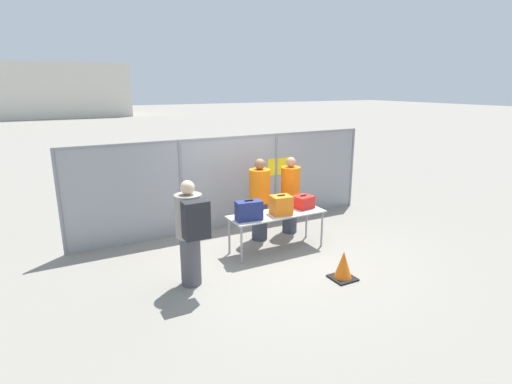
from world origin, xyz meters
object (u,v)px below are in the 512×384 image
object	(u,v)px
suitcase_navy	(249,211)
traffic_cone	(343,266)
security_worker_near	(260,198)
suitcase_orange	(281,205)
traveler_hooded	(191,230)
inspection_table	(277,216)
security_worker_far	(290,194)
utility_trailer	(214,187)
suitcase_red	(303,202)

from	to	relation	value
suitcase_navy	traffic_cone	distance (m)	1.93
suitcase_navy	security_worker_near	distance (m)	0.97
suitcase_orange	traveler_hooded	bearing A→B (deg)	-164.75
inspection_table	security_worker_far	distance (m)	1.06
inspection_table	utility_trailer	world-z (taller)	inspection_table
suitcase_navy	traveler_hooded	world-z (taller)	traveler_hooded
traveler_hooded	suitcase_orange	bearing A→B (deg)	27.52
inspection_table	suitcase_orange	distance (m)	0.26
suitcase_orange	utility_trailer	size ratio (longest dim) A/B	0.12
suitcase_navy	suitcase_orange	bearing A→B (deg)	1.61
traveler_hooded	security_worker_near	size ratio (longest dim) A/B	1.01
suitcase_orange	traffic_cone	bearing A→B (deg)	-78.90
utility_trailer	traffic_cone	distance (m)	5.27
inspection_table	security_worker_far	xyz separation A→B (m)	(0.76, 0.71, 0.18)
security_worker_near	security_worker_far	size ratio (longest dim) A/B	1.03
suitcase_navy	traveler_hooded	bearing A→B (deg)	-157.95
suitcase_orange	suitcase_red	bearing A→B (deg)	12.59
inspection_table	suitcase_orange	world-z (taller)	suitcase_orange
inspection_table	suitcase_red	world-z (taller)	suitcase_red
inspection_table	suitcase_navy	world-z (taller)	suitcase_navy
traveler_hooded	traffic_cone	distance (m)	2.59
traveler_hooded	traffic_cone	xyz separation A→B (m)	(2.28, -0.97, -0.73)
traveler_hooded	security_worker_far	world-z (taller)	traveler_hooded
inspection_table	suitcase_red	size ratio (longest dim) A/B	4.60
suitcase_navy	utility_trailer	world-z (taller)	suitcase_navy
suitcase_orange	traffic_cone	xyz separation A→B (m)	(0.30, -1.51, -0.70)
traveler_hooded	security_worker_far	bearing A→B (deg)	38.33
inspection_table	traffic_cone	size ratio (longest dim) A/B	3.87
suitcase_orange	utility_trailer	distance (m)	3.79
suitcase_red	security_worker_far	xyz separation A→B (m)	(0.11, 0.64, -0.01)
suitcase_orange	utility_trailer	world-z (taller)	suitcase_orange
suitcase_orange	security_worker_far	size ratio (longest dim) A/B	0.24
suitcase_red	traveler_hooded	distance (m)	2.68
traveler_hooded	traffic_cone	world-z (taller)	traveler_hooded
security_worker_far	suitcase_red	bearing A→B (deg)	91.87
security_worker_near	traffic_cone	size ratio (longest dim) A/B	3.49
security_worker_far	traffic_cone	world-z (taller)	security_worker_far
inspection_table	security_worker_near	bearing A→B (deg)	92.15
inspection_table	security_worker_far	bearing A→B (deg)	43.04
suitcase_red	traffic_cone	size ratio (longest dim) A/B	0.84
suitcase_red	security_worker_near	world-z (taller)	security_worker_near
suitcase_navy	inspection_table	bearing A→B (deg)	7.70
traveler_hooded	utility_trailer	world-z (taller)	traveler_hooded
suitcase_orange	security_worker_far	distance (m)	1.06
inspection_table	traffic_cone	xyz separation A→B (m)	(0.35, -1.58, -0.46)
security_worker_near	traffic_cone	xyz separation A→B (m)	(0.37, -2.23, -0.66)
traffic_cone	traveler_hooded	bearing A→B (deg)	157.03
suitcase_orange	security_worker_near	world-z (taller)	security_worker_near
security_worker_far	utility_trailer	size ratio (longest dim) A/B	0.49
suitcase_orange	security_worker_far	xyz separation A→B (m)	(0.71, 0.78, -0.07)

